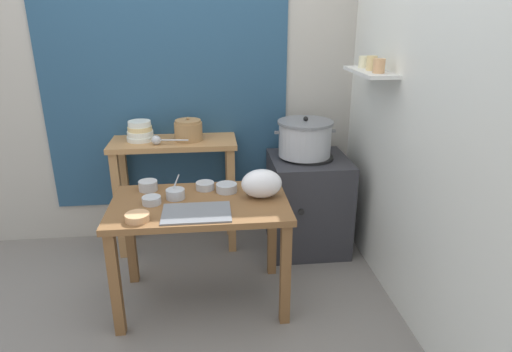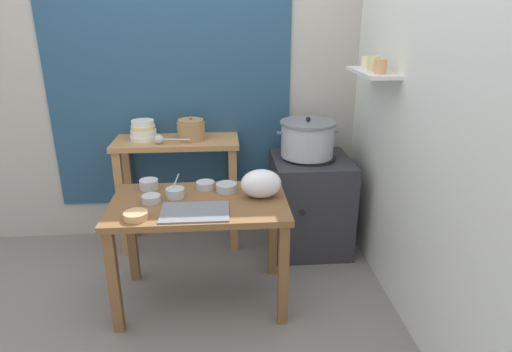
{
  "view_description": "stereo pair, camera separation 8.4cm",
  "coord_description": "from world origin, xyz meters",
  "px_view_note": "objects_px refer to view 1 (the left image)",
  "views": [
    {
      "loc": [
        0.17,
        -2.48,
        1.82
      ],
      "look_at": [
        0.46,
        0.19,
        0.82
      ],
      "focal_mm": 30.86,
      "sensor_mm": 36.0,
      "label": 1
    },
    {
      "loc": [
        0.25,
        -2.49,
        1.82
      ],
      "look_at": [
        0.46,
        0.19,
        0.82
      ],
      "focal_mm": 30.86,
      "sensor_mm": 36.0,
      "label": 2
    }
  ],
  "objects_px": {
    "prep_bowl_2": "(152,200)",
    "prep_bowl_4": "(227,187)",
    "prep_table": "(200,218)",
    "clay_pot": "(188,130)",
    "steamer_pot": "(305,138)",
    "bowl_stack_enamel": "(140,131)",
    "prep_bowl_5": "(205,185)",
    "prep_bowl_0": "(137,217)",
    "stove_block": "(308,203)",
    "ladle": "(158,140)",
    "plastic_bag": "(262,184)",
    "serving_tray": "(197,213)",
    "prep_bowl_3": "(175,193)",
    "prep_bowl_1": "(148,185)",
    "back_shelf_table": "(175,167)"
  },
  "relations": [
    {
      "from": "prep_bowl_1",
      "to": "prep_bowl_4",
      "type": "height_order",
      "value": "prep_bowl_1"
    },
    {
      "from": "prep_bowl_2",
      "to": "prep_bowl_4",
      "type": "relative_size",
      "value": 0.84
    },
    {
      "from": "back_shelf_table",
      "to": "prep_bowl_5",
      "type": "distance_m",
      "value": 0.63
    },
    {
      "from": "ladle",
      "to": "prep_table",
      "type": "bearing_deg",
      "value": -65.81
    },
    {
      "from": "steamer_pot",
      "to": "prep_bowl_2",
      "type": "distance_m",
      "value": 1.3
    },
    {
      "from": "stove_block",
      "to": "prep_bowl_3",
      "type": "bearing_deg",
      "value": -149.52
    },
    {
      "from": "serving_tray",
      "to": "prep_bowl_5",
      "type": "xyz_separation_m",
      "value": [
        0.05,
        0.38,
        0.02
      ]
    },
    {
      "from": "prep_bowl_1",
      "to": "prep_bowl_4",
      "type": "distance_m",
      "value": 0.52
    },
    {
      "from": "prep_bowl_2",
      "to": "prep_bowl_4",
      "type": "distance_m",
      "value": 0.49
    },
    {
      "from": "clay_pot",
      "to": "prep_bowl_1",
      "type": "bearing_deg",
      "value": -114.64
    },
    {
      "from": "prep_bowl_3",
      "to": "plastic_bag",
      "type": "bearing_deg",
      "value": -4.17
    },
    {
      "from": "steamer_pot",
      "to": "clay_pot",
      "type": "relative_size",
      "value": 2.22
    },
    {
      "from": "stove_block",
      "to": "prep_bowl_5",
      "type": "height_order",
      "value": "stove_block"
    },
    {
      "from": "clay_pot",
      "to": "serving_tray",
      "type": "distance_m",
      "value": 0.99
    },
    {
      "from": "bowl_stack_enamel",
      "to": "ladle",
      "type": "bearing_deg",
      "value": -43.25
    },
    {
      "from": "steamer_pot",
      "to": "bowl_stack_enamel",
      "type": "bearing_deg",
      "value": 173.65
    },
    {
      "from": "plastic_bag",
      "to": "bowl_stack_enamel",
      "type": "bearing_deg",
      "value": 136.94
    },
    {
      "from": "prep_bowl_5",
      "to": "prep_bowl_4",
      "type": "bearing_deg",
      "value": -22.14
    },
    {
      "from": "bowl_stack_enamel",
      "to": "prep_bowl_1",
      "type": "bearing_deg",
      "value": -79.34
    },
    {
      "from": "clay_pot",
      "to": "serving_tray",
      "type": "xyz_separation_m",
      "value": [
        0.07,
        -0.96,
        -0.25
      ]
    },
    {
      "from": "stove_block",
      "to": "prep_bowl_2",
      "type": "distance_m",
      "value": 1.36
    },
    {
      "from": "stove_block",
      "to": "prep_bowl_3",
      "type": "height_order",
      "value": "prep_bowl_3"
    },
    {
      "from": "steamer_pot",
      "to": "prep_bowl_2",
      "type": "height_order",
      "value": "steamer_pot"
    },
    {
      "from": "ladle",
      "to": "prep_bowl_2",
      "type": "xyz_separation_m",
      "value": [
        0.01,
        -0.68,
        -0.19
      ]
    },
    {
      "from": "prep_bowl_4",
      "to": "prep_bowl_1",
      "type": "bearing_deg",
      "value": 171.15
    },
    {
      "from": "ladle",
      "to": "prep_bowl_4",
      "type": "distance_m",
      "value": 0.74
    },
    {
      "from": "prep_bowl_4",
      "to": "prep_bowl_5",
      "type": "xyz_separation_m",
      "value": [
        -0.14,
        0.06,
        -0.0
      ]
    },
    {
      "from": "prep_bowl_5",
      "to": "serving_tray",
      "type": "bearing_deg",
      "value": -97.71
    },
    {
      "from": "clay_pot",
      "to": "prep_bowl_2",
      "type": "height_order",
      "value": "clay_pot"
    },
    {
      "from": "prep_bowl_5",
      "to": "steamer_pot",
      "type": "bearing_deg",
      "value": 31.44
    },
    {
      "from": "prep_bowl_0",
      "to": "prep_bowl_5",
      "type": "xyz_separation_m",
      "value": [
        0.38,
        0.43,
        0.0
      ]
    },
    {
      "from": "prep_table",
      "to": "prep_bowl_0",
      "type": "bearing_deg",
      "value": -146.65
    },
    {
      "from": "prep_table",
      "to": "plastic_bag",
      "type": "height_order",
      "value": "plastic_bag"
    },
    {
      "from": "bowl_stack_enamel",
      "to": "prep_bowl_5",
      "type": "bearing_deg",
      "value": -51.6
    },
    {
      "from": "prep_bowl_1",
      "to": "prep_bowl_5",
      "type": "xyz_separation_m",
      "value": [
        0.37,
        -0.02,
        -0.01
      ]
    },
    {
      "from": "stove_block",
      "to": "serving_tray",
      "type": "bearing_deg",
      "value": -136.18
    },
    {
      "from": "clay_pot",
      "to": "plastic_bag",
      "type": "bearing_deg",
      "value": -57.91
    },
    {
      "from": "steamer_pot",
      "to": "plastic_bag",
      "type": "height_order",
      "value": "steamer_pot"
    },
    {
      "from": "prep_bowl_0",
      "to": "prep_bowl_4",
      "type": "height_order",
      "value": "prep_bowl_4"
    },
    {
      "from": "prep_table",
      "to": "back_shelf_table",
      "type": "bearing_deg",
      "value": 104.35
    },
    {
      "from": "ladle",
      "to": "prep_bowl_0",
      "type": "xyz_separation_m",
      "value": [
        -0.04,
        -0.91,
        -0.19
      ]
    },
    {
      "from": "serving_tray",
      "to": "plastic_bag",
      "type": "xyz_separation_m",
      "value": [
        0.41,
        0.2,
        0.09
      ]
    },
    {
      "from": "ladle",
      "to": "plastic_bag",
      "type": "distance_m",
      "value": 0.96
    },
    {
      "from": "prep_table",
      "to": "clay_pot",
      "type": "height_order",
      "value": "clay_pot"
    },
    {
      "from": "ladle",
      "to": "bowl_stack_enamel",
      "type": "bearing_deg",
      "value": 136.75
    },
    {
      "from": "serving_tray",
      "to": "prep_bowl_2",
      "type": "distance_m",
      "value": 0.33
    },
    {
      "from": "serving_tray",
      "to": "prep_bowl_3",
      "type": "bearing_deg",
      "value": 119.32
    },
    {
      "from": "prep_bowl_2",
      "to": "prep_bowl_4",
      "type": "xyz_separation_m",
      "value": [
        0.47,
        0.15,
        0.0
      ]
    },
    {
      "from": "prep_bowl_0",
      "to": "prep_bowl_4",
      "type": "distance_m",
      "value": 0.64
    },
    {
      "from": "steamer_pot",
      "to": "bowl_stack_enamel",
      "type": "height_order",
      "value": "steamer_pot"
    }
  ]
}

